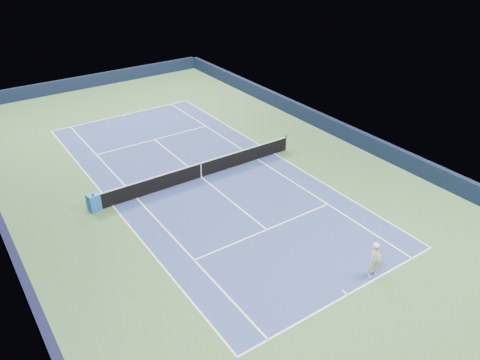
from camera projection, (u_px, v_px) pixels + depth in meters
ground at (201, 177)px, 27.68m from camera, size 40.00×40.00×0.00m
wall_far at (88, 81)px, 41.59m from camera, size 22.00×0.35×1.10m
wall_right at (335, 127)px, 32.72m from camera, size 0.35×40.00×1.10m
wall_left at (3, 231)px, 22.10m from camera, size 0.35×40.00×1.10m
court_surface at (201, 177)px, 27.68m from camera, size 10.97×23.77×0.01m
baseline_far at (124, 115)px, 36.18m from camera, size 10.97×0.08×0.00m
baseline_near at (348, 295)px, 19.18m from camera, size 10.97×0.08×0.00m
sideline_doubles_right at (274, 154)px, 30.37m from camera, size 0.08×23.77×0.00m
sideline_doubles_left at (113, 206)px, 24.99m from camera, size 0.08×23.77×0.00m
sideline_singles_right at (257, 159)px, 29.70m from camera, size 0.08×23.77×0.00m
sideline_singles_left at (137, 198)px, 25.66m from camera, size 0.08×23.77×0.00m
service_line_far at (154, 140)px, 32.26m from camera, size 8.23×0.08×0.00m
service_line_near at (267, 230)px, 23.10m from camera, size 8.23×0.08×0.00m
center_service_line at (201, 177)px, 27.68m from camera, size 0.08×12.80×0.00m
center_mark_far at (124, 115)px, 36.07m from camera, size 0.08×0.30×0.00m
center_mark_near at (345, 293)px, 19.29m from camera, size 0.08×0.30×0.00m
tennis_net at (201, 170)px, 27.43m from camera, size 12.90×0.10×1.07m
sponsor_cube at (94, 202)px, 24.39m from camera, size 0.67×0.62×0.97m
tennis_player at (375, 260)px, 19.81m from camera, size 0.78×1.24×2.27m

